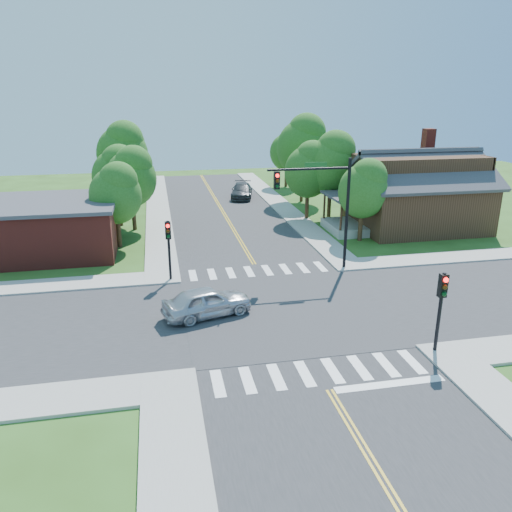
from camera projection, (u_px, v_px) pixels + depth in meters
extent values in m
plane|color=#2E4F18|center=(282.00, 311.00, 26.40)|extent=(100.00, 100.00, 0.00)
cube|color=#2D2D30|center=(282.00, 311.00, 26.40)|extent=(10.00, 90.00, 0.04)
cube|color=#2D2D30|center=(282.00, 311.00, 26.40)|extent=(90.00, 10.00, 0.04)
cube|color=#2D2D30|center=(282.00, 311.00, 26.40)|extent=(10.20, 10.20, 0.06)
cube|color=#9E9B93|center=(280.00, 204.00, 50.77)|extent=(2.20, 40.00, 0.14)
cube|color=#9E9B93|center=(158.00, 210.00, 48.48)|extent=(2.20, 40.00, 0.14)
cube|color=white|center=(193.00, 275.00, 31.37)|extent=(0.45, 2.00, 0.01)
cube|color=white|center=(212.00, 274.00, 31.59)|extent=(0.45, 2.00, 0.01)
cube|color=white|center=(231.00, 273.00, 31.82)|extent=(0.45, 2.00, 0.01)
cube|color=white|center=(249.00, 271.00, 32.04)|extent=(0.45, 2.00, 0.01)
cube|color=white|center=(267.00, 270.00, 32.27)|extent=(0.45, 2.00, 0.01)
cube|color=white|center=(285.00, 269.00, 32.49)|extent=(0.45, 2.00, 0.01)
cube|color=white|center=(303.00, 268.00, 32.72)|extent=(0.45, 2.00, 0.01)
cube|color=white|center=(320.00, 266.00, 32.94)|extent=(0.45, 2.00, 0.01)
cube|color=white|center=(218.00, 383.00, 19.84)|extent=(0.45, 2.00, 0.01)
cube|color=white|center=(247.00, 380.00, 20.06)|extent=(0.45, 2.00, 0.01)
cube|color=white|center=(276.00, 377.00, 20.29)|extent=(0.45, 2.00, 0.01)
cube|color=white|center=(305.00, 374.00, 20.51)|extent=(0.45, 2.00, 0.01)
cube|color=white|center=(332.00, 370.00, 20.74)|extent=(0.45, 2.00, 0.01)
cube|color=white|center=(360.00, 367.00, 20.96)|extent=(0.45, 2.00, 0.01)
cube|color=white|center=(386.00, 365.00, 21.19)|extent=(0.45, 2.00, 0.01)
cube|color=white|center=(412.00, 362.00, 21.41)|extent=(0.45, 2.00, 0.01)
cube|color=gold|center=(218.00, 204.00, 50.78)|extent=(0.10, 37.50, 0.01)
cube|color=gold|center=(220.00, 204.00, 50.82)|extent=(0.10, 37.50, 0.01)
cube|color=white|center=(390.00, 385.00, 19.81)|extent=(4.60, 0.45, 0.09)
cylinder|color=black|center=(347.00, 215.00, 31.52)|extent=(0.20, 0.20, 7.20)
cylinder|color=black|center=(309.00, 169.00, 30.08)|extent=(5.20, 0.14, 0.14)
cube|color=#19591E|center=(316.00, 165.00, 30.03)|extent=(1.40, 0.04, 0.30)
cube|color=black|center=(277.00, 180.00, 29.91)|extent=(0.34, 0.28, 1.05)
sphere|color=#FF0C0C|center=(277.00, 176.00, 29.65)|extent=(0.22, 0.22, 0.22)
sphere|color=#3F2605|center=(277.00, 181.00, 29.75)|extent=(0.22, 0.22, 0.22)
sphere|color=#05330F|center=(277.00, 186.00, 29.85)|extent=(0.22, 0.22, 0.22)
cylinder|color=black|center=(439.00, 314.00, 21.65)|extent=(0.16, 0.16, 3.80)
cube|color=black|center=(443.00, 285.00, 21.23)|extent=(0.34, 0.28, 1.05)
sphere|color=#FF0C0C|center=(446.00, 280.00, 20.97)|extent=(0.22, 0.22, 0.22)
sphere|color=#3F2605|center=(445.00, 287.00, 21.07)|extent=(0.22, 0.22, 0.22)
sphere|color=#05330F|center=(444.00, 294.00, 21.17)|extent=(0.22, 0.22, 0.22)
cylinder|color=black|center=(169.00, 252.00, 29.96)|extent=(0.16, 0.16, 3.80)
cube|color=black|center=(168.00, 230.00, 29.54)|extent=(0.34, 0.28, 1.05)
sphere|color=#FF0C0C|center=(168.00, 226.00, 29.28)|extent=(0.22, 0.22, 0.22)
sphere|color=#3F2605|center=(168.00, 231.00, 29.38)|extent=(0.22, 0.22, 0.22)
sphere|color=#05330F|center=(168.00, 236.00, 29.48)|extent=(0.22, 0.22, 0.22)
cube|color=#382113|center=(416.00, 204.00, 41.82)|extent=(10.00, 8.00, 4.00)
cube|color=#9E9B93|center=(344.00, 227.00, 41.17)|extent=(2.60, 4.50, 0.70)
cylinder|color=#382113|center=(341.00, 219.00, 38.70)|extent=(0.18, 0.18, 2.50)
cylinder|color=#382113|center=(324.00, 208.00, 42.42)|extent=(0.18, 0.18, 2.50)
cube|color=#38383D|center=(346.00, 196.00, 40.34)|extent=(2.80, 4.80, 0.18)
cube|color=maroon|center=(424.00, 178.00, 45.06)|extent=(0.90, 0.90, 7.11)
cube|color=maroon|center=(43.00, 229.00, 35.46)|extent=(10.00, 8.00, 3.50)
cube|color=#38383D|center=(40.00, 203.00, 34.88)|extent=(10.40, 8.40, 0.25)
cylinder|color=#382314|center=(360.00, 226.00, 38.42)|extent=(0.34, 0.34, 2.37)
ellipsoid|color=#265519|center=(363.00, 191.00, 37.57)|extent=(3.75, 3.56, 4.12)
sphere|color=#265519|center=(369.00, 177.00, 37.08)|extent=(2.75, 2.75, 2.75)
cylinder|color=#382314|center=(329.00, 204.00, 44.49)|extent=(0.34, 0.34, 2.96)
ellipsoid|color=#265519|center=(331.00, 166.00, 43.43)|extent=(4.67, 4.44, 5.14)
sphere|color=#265519|center=(336.00, 150.00, 42.86)|extent=(3.42, 3.42, 3.42)
cylinder|color=#382314|center=(302.00, 185.00, 51.91)|extent=(0.34, 0.34, 3.36)
ellipsoid|color=#265519|center=(303.00, 148.00, 50.70)|extent=(5.30, 5.04, 5.83)
sphere|color=#265519|center=(307.00, 132.00, 50.07)|extent=(3.89, 3.89, 3.89)
cylinder|color=#382314|center=(286.00, 176.00, 60.05)|extent=(0.34, 0.34, 2.51)
ellipsoid|color=#265519|center=(286.00, 152.00, 59.15)|extent=(3.96, 3.76, 4.36)
sphere|color=#265519|center=(289.00, 142.00, 58.65)|extent=(2.90, 2.90, 2.90)
cylinder|color=#382314|center=(119.00, 232.00, 36.84)|extent=(0.34, 0.34, 2.37)
ellipsoid|color=#265519|center=(116.00, 196.00, 35.99)|extent=(3.74, 3.55, 4.12)
sphere|color=#265519|center=(118.00, 181.00, 35.50)|extent=(2.74, 2.74, 2.74)
cylinder|color=#382314|center=(120.00, 211.00, 42.66)|extent=(0.34, 0.34, 2.59)
ellipsoid|color=#265519|center=(117.00, 177.00, 41.73)|extent=(4.09, 3.88, 4.49)
sphere|color=#265519|center=(119.00, 162.00, 41.21)|extent=(3.00, 3.00, 3.00)
cylinder|color=#382314|center=(126.00, 191.00, 49.84)|extent=(0.34, 0.34, 3.14)
ellipsoid|color=#265519|center=(123.00, 155.00, 48.71)|extent=(4.96, 4.71, 5.46)
sphere|color=#265519|center=(124.00, 139.00, 48.11)|extent=(3.64, 3.64, 3.64)
cylinder|color=#382314|center=(132.00, 178.00, 58.56)|extent=(0.34, 0.34, 2.60)
ellipsoid|color=#265519|center=(130.00, 153.00, 57.63)|extent=(4.10, 3.90, 4.51)
sphere|color=#265519|center=(131.00, 142.00, 57.11)|extent=(3.01, 3.01, 3.01)
cylinder|color=#382314|center=(307.00, 205.00, 44.71)|extent=(0.34, 0.34, 2.63)
ellipsoid|color=#265519|center=(308.00, 172.00, 43.77)|extent=(4.15, 3.94, 4.56)
sphere|color=#265519|center=(312.00, 158.00, 43.24)|extent=(3.04, 3.04, 3.04)
cylinder|color=#382314|center=(134.00, 214.00, 41.41)|extent=(0.34, 0.34, 2.61)
ellipsoid|color=#265519|center=(131.00, 179.00, 40.48)|extent=(4.12, 3.91, 4.53)
sphere|color=#265519|center=(133.00, 164.00, 39.96)|extent=(3.02, 3.02, 3.02)
imported|color=silver|center=(207.00, 302.00, 25.57)|extent=(4.25, 5.55, 1.56)
imported|color=#333538|center=(242.00, 191.00, 53.72)|extent=(4.37, 6.17, 1.53)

